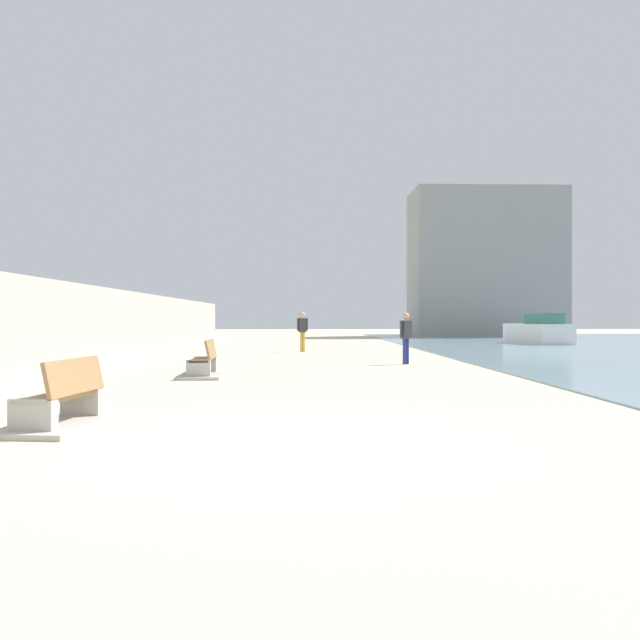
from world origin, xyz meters
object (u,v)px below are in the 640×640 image
Objects in this scene: bench_near at (61,411)px; person_walking at (302,328)px; boat_mid_bay at (539,332)px; person_standing at (406,334)px; bench_far at (203,368)px.

bench_near is 1.25× the size of person_walking.
person_standing is at bearing -122.87° from boat_mid_bay.
person_standing is at bearing 61.00° from bench_near.
person_walking is 8.75m from person_standing.
bench_far is 12.83m from person_walking.
bench_far is 1.24× the size of person_standing.
person_walking is 15.57m from boat_mid_bay.
bench_far is at bearing -143.55° from person_standing.
boat_mid_bay is (17.04, 28.14, 0.50)m from bench_near.
person_walking is (3.49, 20.48, 0.82)m from bench_near.
boat_mid_bay is (10.16, 15.73, -0.27)m from person_standing.
bench_far is 7.55m from person_standing.
boat_mid_bay reaches higher than bench_far.
bench_near is 1.30× the size of person_standing.
bench_near is 32.91m from boat_mid_bay.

